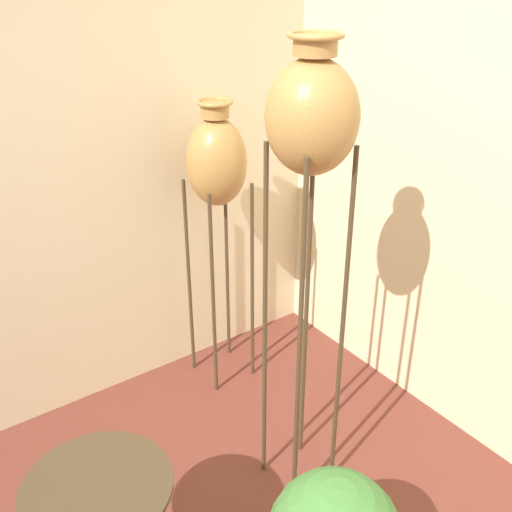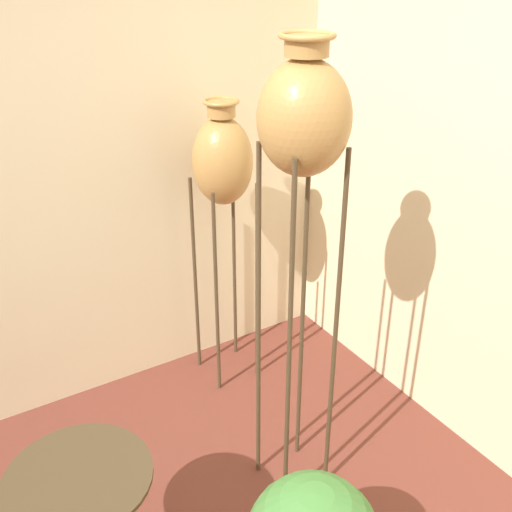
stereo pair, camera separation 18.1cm
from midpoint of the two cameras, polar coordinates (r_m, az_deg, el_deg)
wall_back at (r=3.00m, az=-20.36°, el=7.69°), size 7.40×0.06×2.70m
vase_stand_tall at (r=2.18m, az=7.01°, el=11.95°), size 0.34×0.34×2.02m
vase_stand_medium at (r=3.08m, az=-1.49°, el=8.64°), size 0.31×0.31×1.62m
side_table at (r=2.37m, az=-13.81°, el=-22.63°), size 0.52×0.52×0.65m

